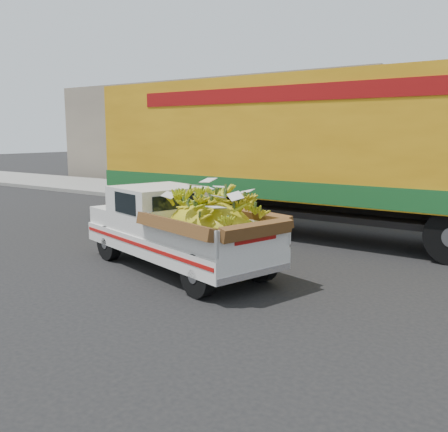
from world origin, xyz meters
The scene contains 6 objects.
ground centered at (0.00, 0.00, 0.00)m, with size 100.00×100.00×0.00m, color black.
curb centered at (0.00, 6.22, 0.07)m, with size 60.00×0.25×0.15m, color gray.
sidewalk centered at (0.00, 8.32, 0.07)m, with size 60.00×4.00×0.14m, color gray.
building_left centered at (-8.00, 14.22, 2.50)m, with size 18.00×6.00×5.00m, color gray.
pickup_truck centered at (1.51, -0.63, 0.80)m, with size 4.50×2.65×1.49m.
semi_trailer centered at (1.85, 3.77, 2.12)m, with size 12.01×2.62×3.80m.
Camera 1 is at (7.02, -7.40, 2.49)m, focal length 40.00 mm.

